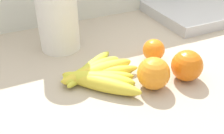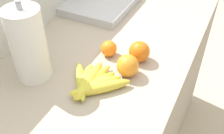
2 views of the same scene
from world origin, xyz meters
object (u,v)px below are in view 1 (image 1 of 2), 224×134
Objects in this scene: orange_back_right at (154,50)px; orange_back_left at (153,73)px; banana_bunch at (97,75)px; sink_basin at (195,10)px; orange_front at (187,66)px; paper_towel_roll at (57,7)px.

orange_back_left reaches higher than orange_back_right.
banana_bunch is 2.95× the size of orange_back_left.
orange_back_right is at bearing -146.78° from sink_basin.
orange_front is 0.42m from paper_towel_roll.
banana_bunch is 3.77× the size of orange_back_right.
orange_back_left is at bearing -63.28° from paper_towel_roll.
orange_back_left is (-0.08, -0.12, 0.01)m from orange_back_right.
paper_towel_roll is at bearing -176.29° from sink_basin.
orange_back_right is 0.18× the size of sink_basin.
orange_front is 0.23× the size of sink_basin.
orange_back_right is 0.79× the size of orange_front.
paper_towel_roll is (-0.26, 0.31, 0.09)m from orange_front.
orange_front is at bearing -3.41° from orange_back_left.
paper_towel_roll is at bearing 129.08° from orange_front.
orange_front is (0.22, -0.09, 0.02)m from banana_bunch.
paper_towel_roll is at bearing 140.20° from orange_back_right.
orange_back_right is 0.12m from orange_front.
orange_back_right is 0.32m from paper_towel_roll.
sink_basin reaches higher than banana_bunch.
orange_back_right is at bearing -39.80° from paper_towel_roll.
orange_back_right reaches higher than banana_bunch.
banana_bunch is at bearing 157.89° from orange_front.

